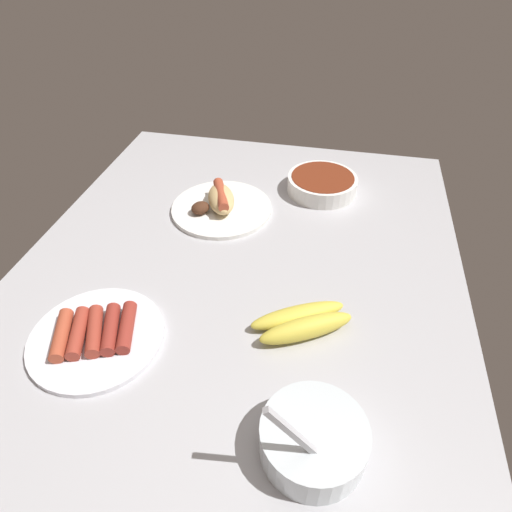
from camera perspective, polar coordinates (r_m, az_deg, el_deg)
name	(u,v)px	position (r cm, az deg, el deg)	size (l,w,h in cm)	color
ground_plane	(234,285)	(87.25, -2.92, -3.82)	(120.00, 90.00, 3.00)	#B2B2B7
banana_bunch	(302,322)	(76.56, 6.11, -8.62)	(14.69, 18.73, 3.91)	gold
plate_hotdog_assembled	(221,204)	(104.22, -4.67, 6.76)	(23.88, 23.88, 5.61)	white
bowl_chili	(322,183)	(112.08, 8.67, 9.42)	(17.41, 17.41, 4.20)	white
bowl_coleslaw	(313,438)	(63.59, 7.54, -22.62)	(14.69, 14.69, 15.60)	silver
plate_sausages	(96,335)	(80.00, -20.25, -9.69)	(22.87, 22.87, 3.42)	white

